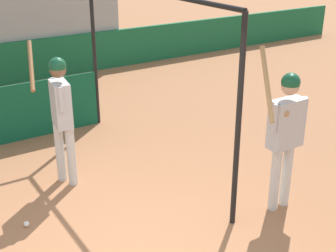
{
  "coord_description": "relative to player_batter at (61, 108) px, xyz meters",
  "views": [
    {
      "loc": [
        -1.95,
        -3.8,
        3.46
      ],
      "look_at": [
        1.19,
        1.07,
        1.04
      ],
      "focal_mm": 50.0,
      "sensor_mm": 36.0,
      "label": 1
    }
  ],
  "objects": [
    {
      "name": "player_waiting",
      "position": [
        2.14,
        -2.2,
        -0.01
      ],
      "size": [
        0.82,
        0.56,
        2.21
      ],
      "rotation": [
        0.0,
        0.0,
        -3.13
      ],
      "color": "silver",
      "rests_on": "ground"
    },
    {
      "name": "player_batter",
      "position": [
        0.0,
        0.0,
        0.0
      ],
      "size": [
        0.55,
        0.92,
        2.04
      ],
      "rotation": [
        0.0,
        0.0,
        1.43
      ],
      "color": "silver",
      "rests_on": "ground"
    },
    {
      "name": "batting_cage",
      "position": [
        -0.3,
        1.03,
        0.05
      ],
      "size": [
        3.46,
        4.11,
        2.71
      ],
      "color": "black",
      "rests_on": "ground"
    },
    {
      "name": "baseball",
      "position": [
        -0.87,
        -0.82,
        -1.13
      ],
      "size": [
        0.07,
        0.07,
        0.07
      ],
      "color": "white",
      "rests_on": "ground"
    }
  ]
}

